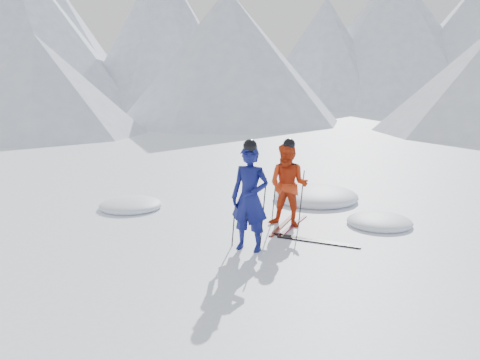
{
  "coord_description": "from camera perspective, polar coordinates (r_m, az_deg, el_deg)",
  "views": [
    {
      "loc": [
        -1.05,
        -10.0,
        3.28
      ],
      "look_at": [
        -1.66,
        0.5,
        1.1
      ],
      "focal_mm": 38.0,
      "sensor_mm": 36.0,
      "label": 1
    }
  ],
  "objects": [
    {
      "name": "ski_loose_a",
      "position": [
        10.44,
        8.13,
        -6.64
      ],
      "size": [
        1.6,
        0.75,
        0.03
      ],
      "primitive_type": "cube",
      "rotation": [
        0.0,
        0.0,
        1.17
      ],
      "color": "black",
      "rests_on": "ground"
    },
    {
      "name": "snow_lumps",
      "position": [
        13.09,
        5.24,
        -2.85
      ],
      "size": [
        7.45,
        4.05,
        0.5
      ],
      "color": "white",
      "rests_on": "ground"
    },
    {
      "name": "pole_red_left",
      "position": [
        11.4,
        3.87,
        -1.83
      ],
      "size": [
        0.12,
        0.1,
        1.23
      ],
      "primitive_type": "cylinder",
      "rotation": [
        0.06,
        0.08,
        0.0
      ],
      "color": "black",
      "rests_on": "ground"
    },
    {
      "name": "skier_red",
      "position": [
        11.1,
        5.46,
        -0.61
      ],
      "size": [
        1.08,
        0.96,
        1.84
      ],
      "primitive_type": "imported",
      "rotation": [
        0.0,
        0.0,
        -0.34
      ],
      "color": "red",
      "rests_on": "ground"
    },
    {
      "name": "skier_blue",
      "position": [
        9.53,
        1.11,
        -2.07
      ],
      "size": [
        0.86,
        0.71,
        2.02
      ],
      "primitive_type": "imported",
      "rotation": [
        0.0,
        0.0,
        -0.36
      ],
      "color": "#0E1355",
      "rests_on": "ground"
    },
    {
      "name": "pole_blue_right",
      "position": [
        9.85,
        2.62,
        -3.64
      ],
      "size": [
        0.13,
        0.08,
        1.34
      ],
      "primitive_type": "cylinder",
      "rotation": [
        -0.04,
        0.08,
        0.0
      ],
      "color": "black",
      "rests_on": "ground"
    },
    {
      "name": "pole_blue_left",
      "position": [
        9.78,
        -0.62,
        -3.75
      ],
      "size": [
        0.13,
        0.09,
        1.34
      ],
      "primitive_type": "cylinder",
      "rotation": [
        0.05,
        0.08,
        0.0
      ],
      "color": "black",
      "rests_on": "ground"
    },
    {
      "name": "ski_loose_b",
      "position": [
        10.31,
        8.75,
        -6.9
      ],
      "size": [
        1.62,
        0.7,
        0.03
      ],
      "primitive_type": "cube",
      "rotation": [
        0.0,
        0.0,
        1.2
      ],
      "color": "black",
      "rests_on": "ground"
    },
    {
      "name": "ski_worn_right",
      "position": [
        11.33,
        5.97,
        -5.1
      ],
      "size": [
        0.71,
        1.61,
        0.03
      ],
      "primitive_type": "cube",
      "rotation": [
        0.0,
        0.0,
        -0.38
      ],
      "color": "black",
      "rests_on": "ground"
    },
    {
      "name": "ground",
      "position": [
        10.58,
        8.93,
        -6.51
      ],
      "size": [
        160.0,
        160.0,
        0.0
      ],
      "primitive_type": "plane",
      "color": "white",
      "rests_on": "ground"
    },
    {
      "name": "mountain_range",
      "position": [
        45.94,
        12.27,
        15.76
      ],
      "size": [
        106.15,
        62.94,
        15.53
      ],
      "color": "#B2BCD1",
      "rests_on": "ground"
    },
    {
      "name": "pole_red_right",
      "position": [
        11.33,
        6.92,
        -1.98
      ],
      "size": [
        0.12,
        0.09,
        1.23
      ],
      "primitive_type": "cylinder",
      "rotation": [
        -0.05,
        0.08,
        0.0
      ],
      "color": "black",
      "rests_on": "ground"
    },
    {
      "name": "ski_worn_left",
      "position": [
        11.32,
        4.76,
        -5.09
      ],
      "size": [
        0.6,
        1.65,
        0.03
      ],
      "primitive_type": "cube",
      "rotation": [
        0.0,
        0.0,
        -0.31
      ],
      "color": "black",
      "rests_on": "ground"
    }
  ]
}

